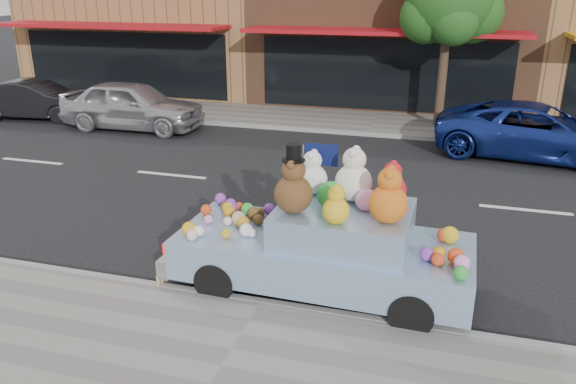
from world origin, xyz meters
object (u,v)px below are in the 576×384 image
(car_blue, at_px, (537,131))
(art_car, at_px, (326,241))
(street_tree, at_px, (450,7))
(car_dark, at_px, (35,100))
(car_silver, at_px, (132,105))

(car_blue, height_order, art_car, art_car)
(street_tree, distance_m, art_car, 11.23)
(car_dark, xyz_separation_m, art_car, (11.93, -8.40, 0.15))
(street_tree, relative_size, car_silver, 1.16)
(car_silver, xyz_separation_m, car_blue, (11.83, 0.22, -0.06))
(car_blue, xyz_separation_m, car_dark, (-15.75, 0.14, -0.06))
(car_silver, bearing_deg, car_dark, 84.08)
(art_car, bearing_deg, car_silver, 136.27)
(street_tree, xyz_separation_m, car_blue, (2.54, -2.51, -2.98))
(street_tree, relative_size, car_blue, 1.02)
(car_silver, relative_size, art_car, 0.99)
(car_silver, bearing_deg, art_car, -135.93)
(car_blue, bearing_deg, art_car, 163.46)
(street_tree, height_order, car_silver, street_tree)
(street_tree, distance_m, car_silver, 10.11)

